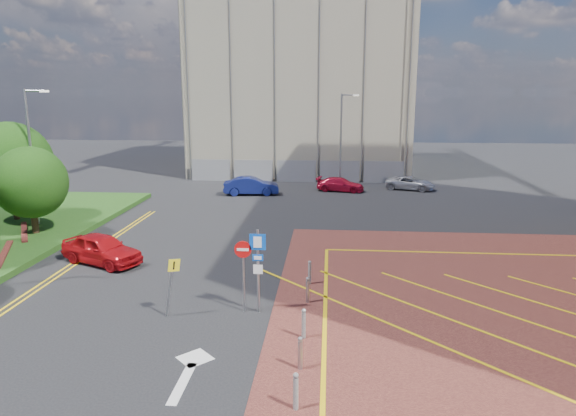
# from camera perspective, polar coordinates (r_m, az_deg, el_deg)

# --- Properties ---
(ground) EXTENTS (140.00, 140.00, 0.00)m
(ground) POSITION_cam_1_polar(r_m,az_deg,el_deg) (18.93, -5.24, -12.59)
(ground) COLOR black
(ground) RESTS_ON ground
(tree_c) EXTENTS (4.00, 4.00, 4.90)m
(tree_c) POSITION_cam_1_polar(r_m,az_deg,el_deg) (31.92, -26.70, 2.55)
(tree_c) COLOR #3D2B1C
(tree_c) RESTS_ON grass_bed
(tree_d) EXTENTS (5.00, 5.00, 6.08)m
(tree_d) POSITION_cam_1_polar(r_m,az_deg,el_deg) (35.94, -28.46, 4.45)
(tree_d) COLOR #3D2B1C
(tree_d) RESTS_ON grass_bed
(lamp_left_far) EXTENTS (1.53, 0.16, 8.00)m
(lamp_left_far) POSITION_cam_1_polar(r_m,az_deg,el_deg) (33.91, -26.55, 5.59)
(lamp_left_far) COLOR #9EA0A8
(lamp_left_far) RESTS_ON grass_bed
(lamp_back) EXTENTS (1.53, 0.16, 8.00)m
(lamp_back) POSITION_cam_1_polar(r_m,az_deg,el_deg) (45.01, 5.99, 7.90)
(lamp_back) COLOR #9EA0A8
(lamp_back) RESTS_ON ground
(sign_cluster) EXTENTS (1.17, 0.12, 3.20)m
(sign_cluster) POSITION_cam_1_polar(r_m,az_deg,el_deg) (19.06, -3.97, -6.06)
(sign_cluster) COLOR #9EA0A8
(sign_cluster) RESTS_ON ground
(warning_sign) EXTENTS (0.62, 0.39, 2.25)m
(warning_sign) POSITION_cam_1_polar(r_m,az_deg,el_deg) (19.26, -12.85, -7.80)
(warning_sign) COLOR #9EA0A8
(warning_sign) RESTS_ON ground
(bollard_row) EXTENTS (0.14, 11.14, 0.90)m
(bollard_row) POSITION_cam_1_polar(r_m,az_deg,el_deg) (17.00, 1.63, -13.87)
(bollard_row) COLOR #9EA0A8
(bollard_row) RESTS_ON forecourt
(construction_building) EXTENTS (21.20, 19.20, 22.00)m
(construction_building) POSITION_cam_1_polar(r_m,az_deg,el_deg) (57.01, 1.63, 15.63)
(construction_building) COLOR #A09883
(construction_building) RESTS_ON ground
(construction_fence) EXTENTS (21.60, 0.06, 2.00)m
(construction_fence) POSITION_cam_1_polar(r_m,az_deg,el_deg) (47.43, 2.12, 4.11)
(construction_fence) COLOR gray
(construction_fence) RESTS_ON ground
(car_red_left) EXTENTS (4.58, 3.33, 1.45)m
(car_red_left) POSITION_cam_1_polar(r_m,az_deg,el_deg) (26.34, -20.01, -4.28)
(car_red_left) COLOR red
(car_red_left) RESTS_ON ground
(car_blue_back) EXTENTS (4.57, 2.07, 1.45)m
(car_blue_back) POSITION_cam_1_polar(r_m,az_deg,el_deg) (41.52, -4.11, 2.47)
(car_blue_back) COLOR navy
(car_blue_back) RESTS_ON ground
(car_red_back) EXTENTS (4.18, 2.35, 1.14)m
(car_red_back) POSITION_cam_1_polar(r_m,az_deg,el_deg) (43.17, 5.84, 2.62)
(car_red_back) COLOR red
(car_red_back) RESTS_ON ground
(car_silver_back) EXTENTS (4.45, 3.04, 1.13)m
(car_silver_back) POSITION_cam_1_polar(r_m,az_deg,el_deg) (44.87, 13.41, 2.72)
(car_silver_back) COLOR silver
(car_silver_back) RESTS_ON ground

